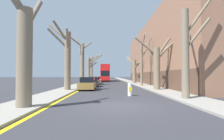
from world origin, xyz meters
TOP-DOWN VIEW (x-y plane):
  - ground_plane at (0.00, 0.00)m, footprint 300.00×300.00m
  - sidewalk_left at (-5.27, 50.00)m, footprint 2.59×120.00m
  - sidewalk_right at (5.27, 50.00)m, footprint 2.59×120.00m
  - building_facade_right at (11.56, 23.56)m, footprint 10.08×40.37m
  - kerb_line_stripe at (-3.80, 50.00)m, footprint 0.24×120.00m
  - street_tree_left_0 at (-4.87, -0.75)m, footprint 2.07×3.33m
  - street_tree_left_1 at (-5.12, 9.65)m, footprint 2.64×1.99m
  - street_tree_left_2 at (-4.87, 19.49)m, footprint 3.99×4.07m
  - street_tree_left_3 at (-4.56, 29.16)m, footprint 3.41×3.76m
  - street_tree_left_4 at (-5.08, 39.15)m, footprint 3.56×3.80m
  - street_tree_right_0 at (4.96, 2.38)m, footprint 2.43×3.06m
  - street_tree_right_1 at (5.02, 9.80)m, footprint 5.14×2.14m
  - street_tree_right_2 at (4.85, 17.55)m, footprint 1.72×4.24m
  - street_tree_right_3 at (4.86, 25.83)m, footprint 3.03×4.64m
  - double_decker_bus at (-1.19, 40.57)m, footprint 2.47×11.36m
  - parked_car_0 at (-2.92, 10.83)m, footprint 1.78×3.94m
  - parked_car_1 at (-2.92, 16.60)m, footprint 1.83×4.01m
  - parked_car_2 at (-2.92, 22.59)m, footprint 1.75×4.21m
  - parked_car_3 at (-2.92, 28.34)m, footprint 1.73×4.36m
  - traffic_bollard at (1.28, 4.78)m, footprint 0.36×0.37m

SIDE VIEW (x-z plane):
  - ground_plane at x=0.00m, z-range 0.00..0.00m
  - kerb_line_stripe at x=-3.80m, z-range 0.00..0.01m
  - sidewalk_left at x=-5.27m, z-range 0.00..0.12m
  - sidewalk_right at x=5.27m, z-range 0.00..0.12m
  - traffic_bollard at x=1.28m, z-range 0.00..1.05m
  - parked_car_1 at x=-2.92m, z-range -0.04..1.34m
  - parked_car_3 at x=-2.92m, z-range -0.04..1.36m
  - parked_car_2 at x=-2.92m, z-range -0.04..1.39m
  - parked_car_0 at x=-2.92m, z-range -0.05..1.45m
  - double_decker_bus at x=-1.19m, z-range 0.30..4.89m
  - street_tree_right_3 at x=4.86m, z-range -0.19..5.83m
  - street_tree_right_1 at x=5.02m, z-range -0.12..6.16m
  - street_tree_left_0 at x=-4.87m, z-range -0.79..6.94m
  - street_tree_left_3 at x=-4.56m, z-range 0.10..6.44m
  - street_tree_left_4 at x=-5.08m, z-range -0.53..7.14m
  - street_tree_right_0 at x=4.96m, z-range -0.21..7.14m
  - street_tree_left_1 at x=-5.12m, z-range -0.05..7.52m
  - street_tree_right_2 at x=4.85m, z-range -0.40..8.55m
  - street_tree_left_2 at x=-4.87m, z-range -0.07..8.26m
  - building_facade_right at x=11.56m, z-range -0.01..11.31m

